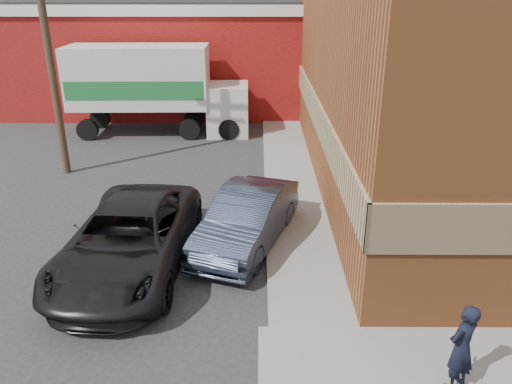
% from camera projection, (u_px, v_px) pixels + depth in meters
% --- Properties ---
extents(ground, '(90.00, 90.00, 0.00)m').
position_uv_depth(ground, '(284.00, 332.00, 9.88)').
color(ground, '#28282B').
rests_on(ground, ground).
extents(sidewalk_west, '(1.80, 18.00, 0.12)m').
position_uv_depth(sidewalk_west, '(289.00, 171.00, 18.16)').
color(sidewalk_west, gray).
rests_on(sidewalk_west, ground).
extents(warehouse, '(16.30, 8.30, 5.60)m').
position_uv_depth(warehouse, '(159.00, 54.00, 27.28)').
color(warehouse, maroon).
rests_on(warehouse, ground).
extents(utility_pole, '(2.00, 0.26, 9.00)m').
position_uv_depth(utility_pole, '(47.00, 37.00, 16.40)').
color(utility_pole, '#453222').
rests_on(utility_pole, ground).
extents(man, '(0.70, 0.64, 1.60)m').
position_uv_depth(man, '(462.00, 348.00, 8.08)').
color(man, black).
rests_on(man, sidewalk_south).
extents(sedan, '(2.95, 4.78, 1.49)m').
position_uv_depth(sedan, '(247.00, 218.00, 12.94)').
color(sedan, '#293345').
rests_on(sedan, ground).
extents(suv_a, '(2.99, 5.90, 1.60)m').
position_uv_depth(suv_a, '(129.00, 239.00, 11.77)').
color(suv_a, black).
rests_on(suv_a, ground).
extents(box_truck, '(7.97, 2.59, 3.91)m').
position_uv_depth(box_truck, '(157.00, 84.00, 22.13)').
color(box_truck, silver).
rests_on(box_truck, ground).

